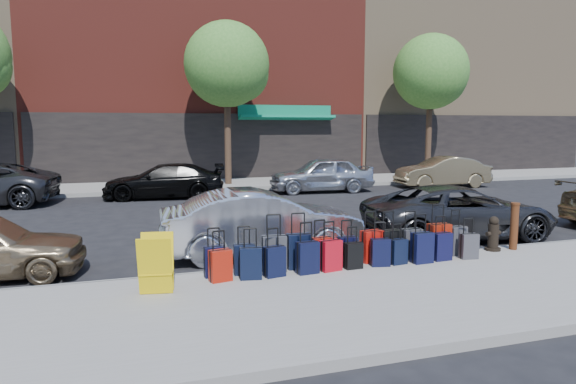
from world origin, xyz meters
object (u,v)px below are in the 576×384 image
object	(u,v)px
car_far_2	(321,174)
car_far_3	(442,172)
suitcase_front_5	(347,250)
tree_center	(230,67)
display_rack	(156,264)
car_near_1	(262,223)
fire_hydrant	(493,235)
car_near_2	(459,212)
tree_right	(433,74)
bollard	(514,225)
car_far_1	(164,181)

from	to	relation	value
car_far_2	car_far_3	size ratio (longest dim) A/B	1.04
car_far_3	suitcase_front_5	bearing A→B (deg)	-35.65
tree_center	display_rack	distance (m)	16.23
suitcase_front_5	car_near_1	xyz separation A→B (m)	(-1.24, 1.72, 0.30)
fire_hydrant	display_rack	bearing A→B (deg)	178.43
car_near_2	car_far_3	bearing A→B (deg)	-26.56
tree_right	bollard	world-z (taller)	tree_right
suitcase_front_5	display_rack	distance (m)	3.67
bollard	car_near_1	world-z (taller)	car_near_1
tree_right	car_far_1	xyz separation A→B (m)	(-13.72, -2.82, -4.74)
bollard	car_far_1	distance (m)	13.18
tree_right	fire_hydrant	distance (m)	16.90
car_far_2	suitcase_front_5	bearing A→B (deg)	-14.51
fire_hydrant	car_far_2	world-z (taller)	car_far_2
fire_hydrant	display_rack	xyz separation A→B (m)	(-7.05, -0.69, 0.12)
car_far_1	car_near_1	bearing A→B (deg)	15.47
suitcase_front_5	fire_hydrant	size ratio (longest dim) A/B	1.17
tree_right	fire_hydrant	xyz separation A→B (m)	(-7.69, -14.22, -4.92)
fire_hydrant	car_far_2	distance (m)	11.31
tree_center	bollard	bearing A→B (deg)	-77.01
tree_right	car_far_2	distance (m)	9.09
bollard	car_near_1	xyz separation A→B (m)	(-5.15, 1.71, 0.04)
tree_center	car_near_1	xyz separation A→B (m)	(-1.86, -12.57, -4.69)
tree_right	car_far_3	distance (m)	5.72
display_rack	car_near_2	world-z (taller)	car_near_2
display_rack	car_far_2	world-z (taller)	car_far_2
suitcase_front_5	fire_hydrant	world-z (taller)	suitcase_front_5
suitcase_front_5	car_far_3	world-z (taller)	car_far_3
car_far_2	car_far_3	distance (m)	5.95
suitcase_front_5	car_far_2	bearing A→B (deg)	73.00
suitcase_front_5	car_far_2	xyz separation A→B (m)	(3.90, 11.36, 0.33)
bollard	car_near_2	bearing A→B (deg)	90.02
tree_center	car_near_2	distance (m)	13.65
tree_right	car_near_1	bearing A→B (deg)	-134.52
car_far_2	tree_right	bearing A→B (deg)	116.47
tree_right	car_near_2	world-z (taller)	tree_right
suitcase_front_5	car_far_1	bearing A→B (deg)	104.72
car_near_1	car_far_2	world-z (taller)	car_far_2
car_near_1	car_near_2	bearing A→B (deg)	-86.06
tree_center	display_rack	xyz separation A→B (m)	(-4.24, -14.91, -4.80)
display_rack	car_far_2	distance (m)	14.14
bollard	car_far_2	distance (m)	11.36
tree_center	car_near_2	world-z (taller)	tree_center
tree_center	suitcase_front_5	size ratio (longest dim) A/B	8.40
car_near_1	car_far_1	xyz separation A→B (m)	(-1.36, 9.75, -0.05)
tree_right	display_rack	xyz separation A→B (m)	(-14.74, -14.91, -4.80)
car_far_1	car_near_2	bearing A→B (deg)	41.82
car_near_1	car_far_1	distance (m)	9.84
car_near_1	car_near_2	xyz separation A→B (m)	(5.15, 0.20, -0.05)
bollard	car_far_3	distance (m)	12.76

